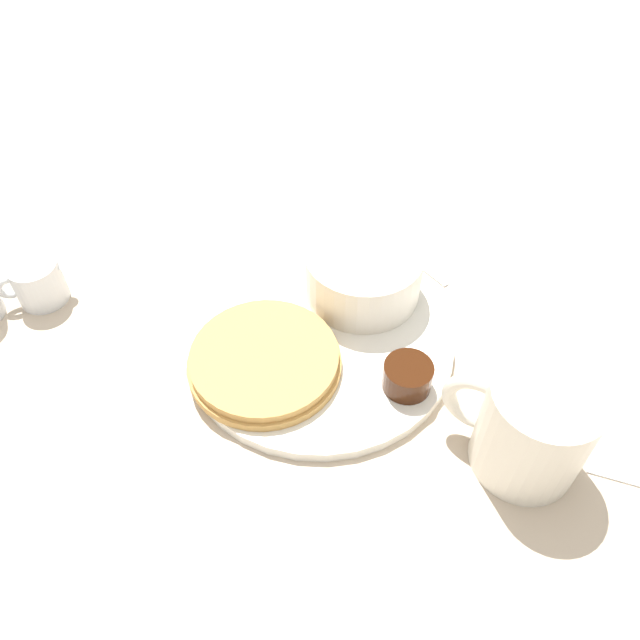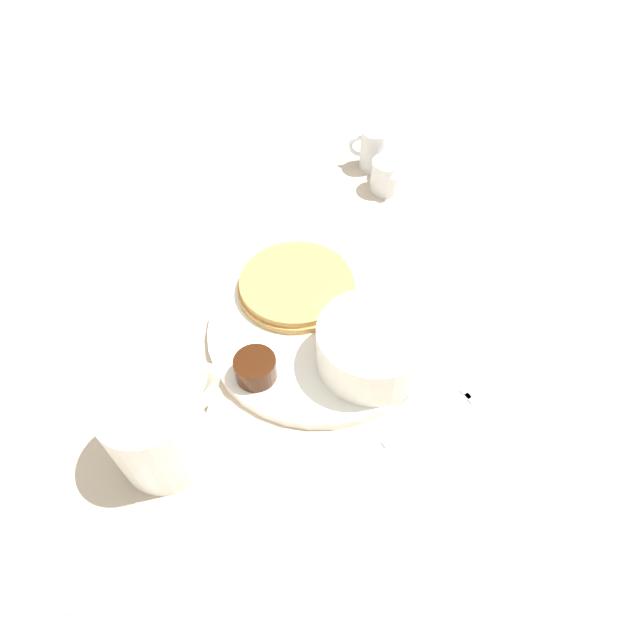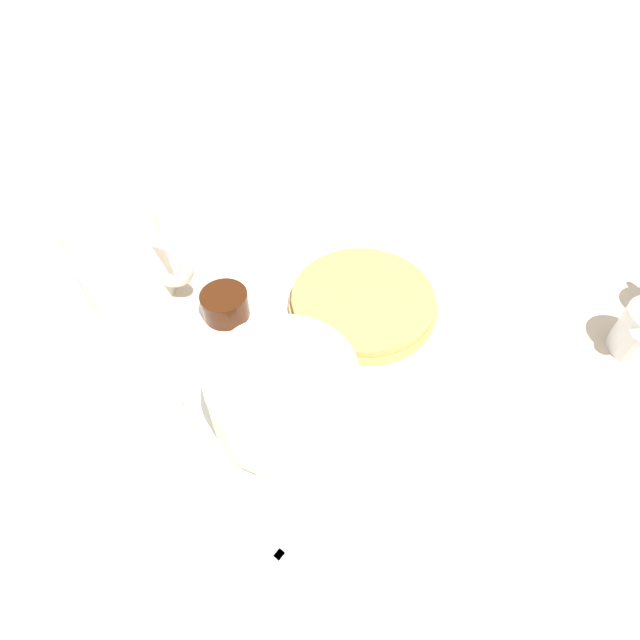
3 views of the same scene
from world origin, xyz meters
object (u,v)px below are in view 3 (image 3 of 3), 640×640
object	(u,v)px
plate	(321,349)
bowl	(283,391)
fork	(260,538)
coffee_mug	(122,255)

from	to	relation	value
plate	bowl	world-z (taller)	bowl
bowl	fork	bearing A→B (deg)	-170.03
plate	bowl	distance (m)	0.08
coffee_mug	fork	xyz separation A→B (m)	(-0.20, -0.23, -0.05)
coffee_mug	fork	bearing A→B (deg)	-131.28
bowl	coffee_mug	size ratio (longest dim) A/B	0.96
coffee_mug	plate	bearing A→B (deg)	-95.58
bowl	fork	xyz separation A→B (m)	(-0.10, -0.02, -0.04)
plate	coffee_mug	distance (m)	0.22
fork	coffee_mug	bearing A→B (deg)	48.72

